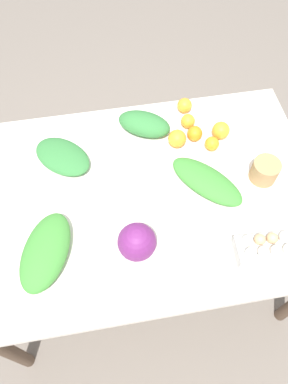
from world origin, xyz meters
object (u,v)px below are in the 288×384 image
object	(u,v)px
egg_carton	(266,248)
orange_2	(212,144)
orange_5	(177,139)
greens_bunch_chard	(63,157)
greens_bunch_beet_tops	(207,181)
paper_bag	(265,171)
orange_1	(185,105)
cabbage_purple	(137,242)
orange_4	(195,133)
orange_0	(188,121)
orange_3	(221,130)
greens_bunch_scallion	(144,124)
greens_bunch_dandelion	(46,251)

from	to	relation	value
egg_carton	orange_2	xyz separation A→B (m)	(0.07, -0.52, -0.01)
orange_5	greens_bunch_chard	bearing A→B (deg)	0.52
greens_bunch_beet_tops	orange_5	bearing A→B (deg)	-72.25
egg_carton	paper_bag	distance (m)	0.35
greens_bunch_chard	orange_1	size ratio (longest dim) A/B	3.83
cabbage_purple	orange_4	size ratio (longest dim) A/B	2.09
greens_bunch_chard	orange_0	xyz separation A→B (m)	(-0.59, -0.10, 0.00)
orange_2	orange_4	xyz separation A→B (m)	(0.06, -0.07, 0.00)
orange_2	orange_3	bearing A→B (deg)	-132.67
egg_carton	paper_bag	world-z (taller)	paper_bag
greens_bunch_beet_tops	orange_5	xyz separation A→B (m)	(0.08, -0.24, 0.01)
egg_carton	orange_4	distance (m)	0.60
greens_bunch_scallion	orange_5	xyz separation A→B (m)	(-0.13, 0.10, -0.01)
paper_bag	orange_4	world-z (taller)	paper_bag
orange_4	orange_2	bearing A→B (deg)	132.95
greens_bunch_dandelion	cabbage_purple	bearing A→B (deg)	174.32
paper_bag	orange_5	bearing A→B (deg)	-36.17
greens_bunch_beet_tops	orange_4	xyz separation A→B (m)	(-0.01, -0.26, 0.00)
egg_carton	greens_bunch_chard	size ratio (longest dim) A/B	0.84
greens_bunch_dandelion	greens_bunch_chard	xyz separation A→B (m)	(-0.09, -0.44, -0.01)
greens_bunch_scallion	orange_4	size ratio (longest dim) A/B	3.50
orange_4	orange_1	bearing A→B (deg)	-87.68
egg_carton	greens_bunch_dandelion	bearing A→B (deg)	-5.30
greens_bunch_scallion	egg_carton	bearing A→B (deg)	117.24
greens_bunch_scallion	orange_4	world-z (taller)	greens_bunch_scallion
greens_bunch_scallion	orange_5	bearing A→B (deg)	141.68
greens_bunch_beet_tops	orange_1	bearing A→B (deg)	-90.56
orange_0	egg_carton	bearing A→B (deg)	101.94
orange_0	orange_4	xyz separation A→B (m)	(-0.01, 0.08, 0.00)
greens_bunch_beet_tops	egg_carton	bearing A→B (deg)	112.70
orange_1	greens_bunch_beet_tops	bearing A→B (deg)	89.44
orange_4	orange_5	xyz separation A→B (m)	(0.09, 0.02, 0.01)
cabbage_purple	orange_3	bearing A→B (deg)	-133.52
greens_bunch_chard	greens_bunch_scallion	xyz separation A→B (m)	(-0.38, -0.11, 0.02)
orange_0	orange_4	size ratio (longest dim) A/B	0.94
paper_bag	greens_bunch_chard	world-z (taller)	paper_bag
paper_bag	greens_bunch_beet_tops	bearing A→B (deg)	-0.48
egg_carton	orange_0	world-z (taller)	egg_carton
orange_0	orange_5	bearing A→B (deg)	53.28
orange_1	orange_5	world-z (taller)	orange_5
greens_bunch_scallion	orange_4	bearing A→B (deg)	158.99
orange_4	greens_bunch_scallion	bearing A→B (deg)	-21.01
greens_bunch_chard	greens_bunch_scallion	size ratio (longest dim) A/B	1.11
orange_3	orange_4	size ratio (longest dim) A/B	1.14
egg_carton	orange_4	size ratio (longest dim) A/B	3.27
orange_3	orange_4	xyz separation A→B (m)	(0.12, -0.01, -0.00)
paper_bag	orange_1	distance (m)	0.50
greens_bunch_beet_tops	orange_4	world-z (taller)	orange_4
orange_3	orange_5	distance (m)	0.21
greens_bunch_chard	greens_bunch_beet_tops	size ratio (longest dim) A/B	0.80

